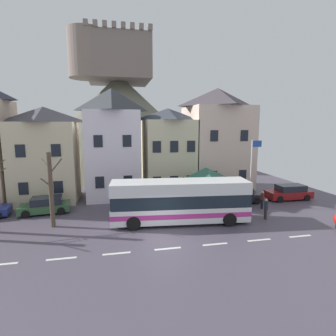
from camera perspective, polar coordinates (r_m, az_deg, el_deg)
name	(u,v)px	position (r m, az deg, el deg)	size (l,w,h in m)	color
ground_plane	(164,240)	(17.86, -0.94, -15.11)	(40.00, 60.00, 0.07)	#4F4755
townhouse_01	(46,155)	(28.42, -24.56, 2.63)	(5.77, 5.15, 9.05)	beige
townhouse_02	(113,144)	(27.65, -11.68, 5.03)	(5.17, 5.18, 10.92)	white
townhouse_03	(168,152)	(28.70, -0.02, 3.51)	(5.06, 5.96, 9.07)	beige
townhouse_04	(216,140)	(30.65, 10.28, 5.83)	(6.42, 6.76, 11.33)	beige
hilltop_castle	(120,118)	(49.74, -10.24, 10.37)	(34.95, 34.95, 23.00)	#616152
transit_bus	(180,202)	(20.30, 2.59, -7.17)	(10.44, 3.46, 3.22)	white
bus_shelter	(206,174)	(24.53, 8.03, -1.26)	(3.60, 3.60, 3.54)	#473D33
parked_car_00	(45,205)	(24.90, -24.64, -7.23)	(4.16, 2.34, 1.37)	#2F5534
parked_car_01	(240,195)	(26.61, 15.05, -5.61)	(3.93, 2.09, 1.47)	black
parked_car_03	(289,192)	(29.34, 24.35, -4.75)	(4.45, 1.92, 1.47)	maroon
pedestrian_00	(243,201)	(24.11, 15.68, -6.84)	(0.34, 0.31, 1.60)	#38332D
pedestrian_01	(247,199)	(24.82, 16.45, -6.25)	(0.29, 0.29, 1.63)	#38332D
pedestrian_02	(262,199)	(25.24, 19.41, -6.31)	(0.31, 0.36, 1.59)	black
pedestrian_03	(266,208)	(22.52, 20.11, -7.91)	(0.31, 0.33, 1.65)	#38332D
public_bench	(196,195)	(26.85, 5.98, -5.74)	(1.55, 0.48, 0.87)	#33473D
flagpole	(252,168)	(24.97, 17.44, 0.02)	(0.95, 0.10, 6.05)	silver
bare_tree_01	(51,189)	(20.86, -23.68, -4.05)	(1.65, 1.79, 5.45)	brown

